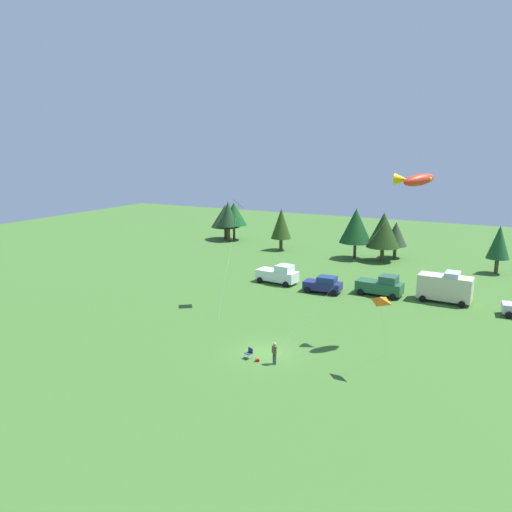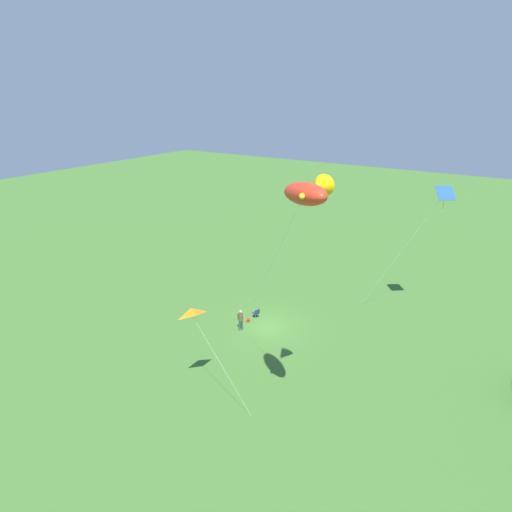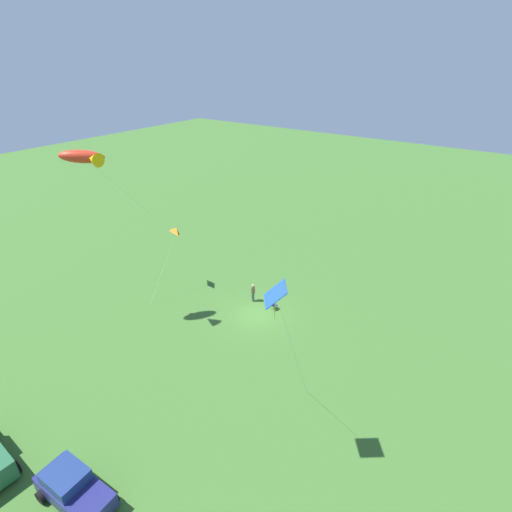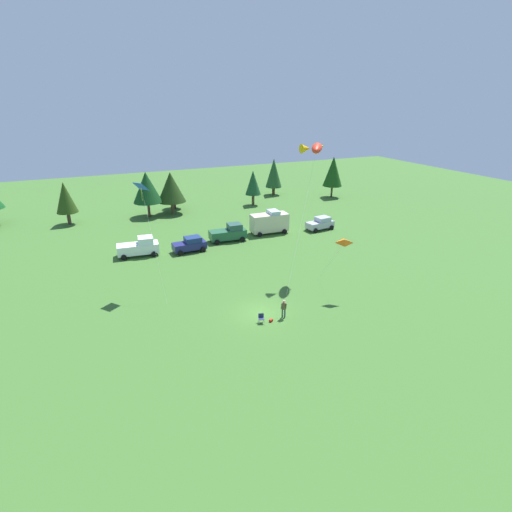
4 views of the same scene
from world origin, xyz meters
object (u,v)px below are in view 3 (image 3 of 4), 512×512
object	(u,v)px
car_navy_hatch	(73,488)
kite_diamond_blue	(276,297)
kite_large_fish	(85,157)
person_kite_flyer	(253,291)
backpack_on_grass	(267,304)
folding_chair	(273,305)
kite_delta_orange	(177,230)

from	to	relation	value
car_navy_hatch	kite_diamond_blue	world-z (taller)	kite_diamond_blue
car_navy_hatch	kite_diamond_blue	xyz separation A→B (m)	(-6.43, -8.04, 9.34)
kite_large_fish	kite_diamond_blue	distance (m)	18.02
person_kite_flyer	kite_large_fish	size ratio (longest dim) A/B	0.12
backpack_on_grass	kite_large_fish	size ratio (longest dim) A/B	0.02
folding_chair	car_navy_hatch	xyz separation A→B (m)	(-1.05, 19.62, 0.46)
folding_chair	kite_diamond_blue	size ratio (longest dim) A/B	0.08
folding_chair	kite_large_fish	distance (m)	18.67
kite_delta_orange	backpack_on_grass	bearing A→B (deg)	-167.96
person_kite_flyer	car_navy_hatch	xyz separation A→B (m)	(-3.24, 19.68, -0.07)
folding_chair	backpack_on_grass	distance (m)	0.95
folding_chair	backpack_on_grass	bearing A→B (deg)	90.36
backpack_on_grass	kite_diamond_blue	world-z (taller)	kite_diamond_blue
kite_large_fish	kite_delta_orange	distance (m)	10.71
person_kite_flyer	folding_chair	xyz separation A→B (m)	(-2.19, 0.05, -0.53)
folding_chair	kite_diamond_blue	bearing A→B (deg)	-129.44
kite_large_fish	car_navy_hatch	bearing A→B (deg)	135.57
kite_large_fish	kite_delta_orange	size ratio (longest dim) A/B	2.35
kite_large_fish	kite_delta_orange	xyz separation A→B (m)	(-0.55, -7.19, -7.91)
folding_chair	car_navy_hatch	world-z (taller)	car_navy_hatch
car_navy_hatch	kite_diamond_blue	bearing A→B (deg)	-131.16
backpack_on_grass	kite_diamond_blue	size ratio (longest dim) A/B	0.03
folding_chair	kite_delta_orange	world-z (taller)	kite_delta_orange
car_navy_hatch	kite_large_fish	world-z (taller)	kite_large_fish
car_navy_hatch	kite_delta_orange	xyz separation A→B (m)	(10.52, -18.04, 4.72)
kite_delta_orange	person_kite_flyer	bearing A→B (deg)	-167.33
person_kite_flyer	folding_chair	world-z (taller)	person_kite_flyer
person_kite_flyer	kite_large_fish	xyz separation A→B (m)	(7.82, 8.83, 12.56)
backpack_on_grass	kite_large_fish	distance (m)	18.64
kite_large_fish	kite_delta_orange	world-z (taller)	kite_large_fish
person_kite_flyer	backpack_on_grass	world-z (taller)	person_kite_flyer
kite_delta_orange	folding_chair	bearing A→B (deg)	-170.52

